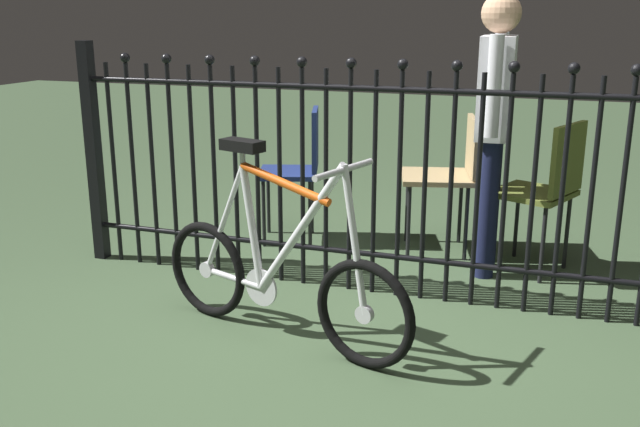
{
  "coord_description": "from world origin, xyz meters",
  "views": [
    {
      "loc": [
        0.91,
        -2.78,
        1.45
      ],
      "look_at": [
        -0.12,
        0.2,
        0.55
      ],
      "focal_mm": 39.87,
      "sensor_mm": 36.0,
      "label": 1
    }
  ],
  "objects": [
    {
      "name": "ground_plane",
      "position": [
        0.0,
        0.0,
        0.0
      ],
      "size": [
        20.0,
        20.0,
        0.0
      ],
      "primitive_type": "plane",
      "color": "#3E5437"
    },
    {
      "name": "iron_fence",
      "position": [
        -0.06,
        0.67,
        0.65
      ],
      "size": [
        3.44,
        0.07,
        1.29
      ],
      "color": "black",
      "rests_on": "ground"
    },
    {
      "name": "bicycle",
      "position": [
        -0.24,
        -0.02,
        0.31
      ],
      "size": [
        1.34,
        0.52,
        0.9
      ],
      "color": "black",
      "rests_on": "ground"
    },
    {
      "name": "chair_tan",
      "position": [
        0.28,
        1.48,
        0.52
      ],
      "size": [
        0.52,
        0.52,
        0.84
      ],
      "color": "black",
      "rests_on": "ground"
    },
    {
      "name": "chair_navy",
      "position": [
        -0.67,
        1.39,
        0.52
      ],
      "size": [
        0.46,
        0.46,
        0.86
      ],
      "color": "black",
      "rests_on": "ground"
    },
    {
      "name": "chair_olive",
      "position": [
        0.85,
        1.27,
        0.53
      ],
      "size": [
        0.52,
        0.52,
        0.87
      ],
      "color": "black",
      "rests_on": "ground"
    },
    {
      "name": "person_visitor",
      "position": [
        0.55,
        1.18,
        0.91
      ],
      "size": [
        0.21,
        0.48,
        1.55
      ],
      "color": "#191E3F",
      "rests_on": "ground"
    }
  ]
}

